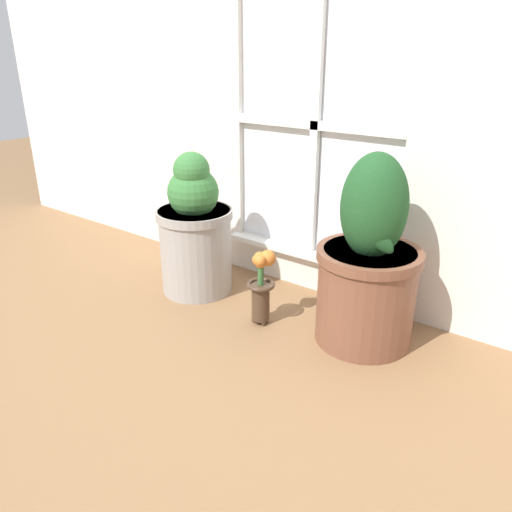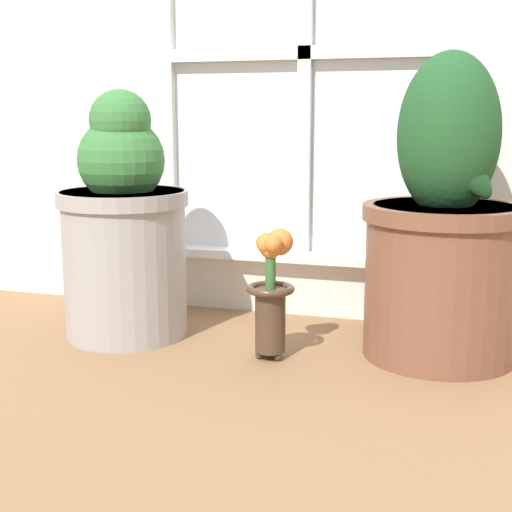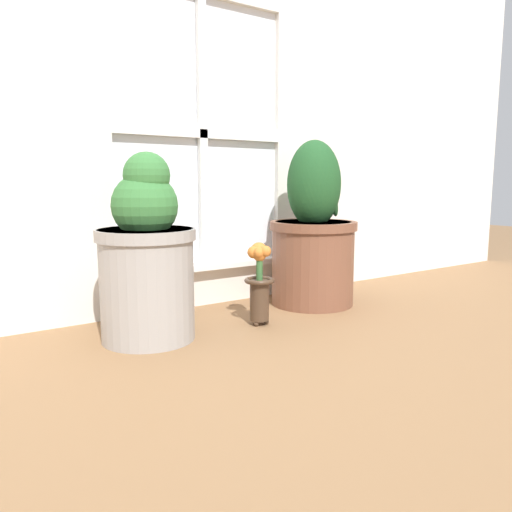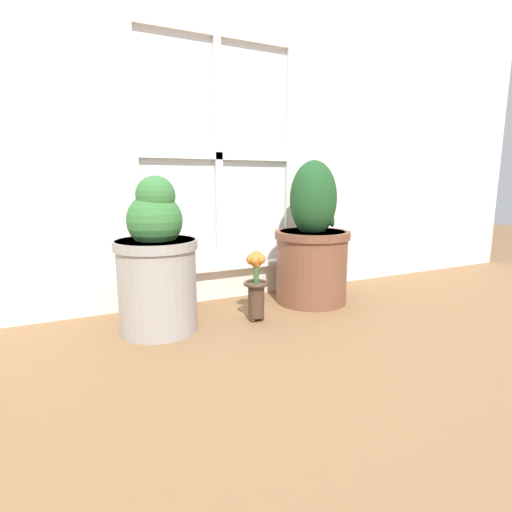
{
  "view_description": "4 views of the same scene",
  "coord_description": "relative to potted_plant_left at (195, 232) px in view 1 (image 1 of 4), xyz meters",
  "views": [
    {
      "loc": [
        1.06,
        -1.32,
        1.02
      ],
      "look_at": [
        -0.04,
        0.14,
        0.26
      ],
      "focal_mm": 35.0,
      "sensor_mm": 36.0,
      "label": 1
    },
    {
      "loc": [
        0.46,
        -1.46,
        0.57
      ],
      "look_at": [
        -0.04,
        0.16,
        0.23
      ],
      "focal_mm": 50.0,
      "sensor_mm": 36.0,
      "label": 2
    },
    {
      "loc": [
        -1.03,
        -1.4,
        0.53
      ],
      "look_at": [
        0.06,
        0.18,
        0.25
      ],
      "focal_mm": 35.0,
      "sensor_mm": 36.0,
      "label": 3
    },
    {
      "loc": [
        -0.73,
        -1.42,
        0.61
      ],
      "look_at": [
        0.06,
        0.18,
        0.27
      ],
      "focal_mm": 28.0,
      "sensor_mm": 36.0,
      "label": 4
    }
  ],
  "objects": [
    {
      "name": "ground_plane",
      "position": [
        0.4,
        -0.17,
        -0.28
      ],
      "size": [
        10.0,
        10.0,
        0.0
      ],
      "primitive_type": "plane",
      "color": "olive"
    },
    {
      "name": "potted_plant_left",
      "position": [
        0.0,
        0.0,
        0.0
      ],
      "size": [
        0.33,
        0.33,
        0.63
      ],
      "color": "#9E9993",
      "rests_on": "ground_plane"
    },
    {
      "name": "potted_plant_right",
      "position": [
        0.79,
        0.06,
        0.01
      ],
      "size": [
        0.38,
        0.38,
        0.71
      ],
      "color": "brown",
      "rests_on": "ground_plane"
    },
    {
      "name": "flower_vase",
      "position": [
        0.41,
        -0.07,
        -0.11
      ],
      "size": [
        0.11,
        0.11,
        0.31
      ],
      "color": "#473323",
      "rests_on": "ground_plane"
    }
  ]
}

